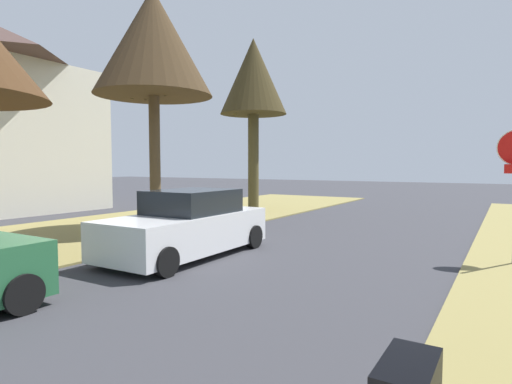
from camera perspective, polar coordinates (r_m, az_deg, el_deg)
street_tree_left_mid_b at (r=14.61m, az=-14.04°, el=19.28°), size 3.82×3.82×7.84m
street_tree_left_far at (r=20.33m, az=-0.37°, el=15.31°), size 3.17×3.17×8.14m
parked_sedan_white at (r=10.00m, az=-9.41°, el=-4.62°), size 2.00×4.43×1.57m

